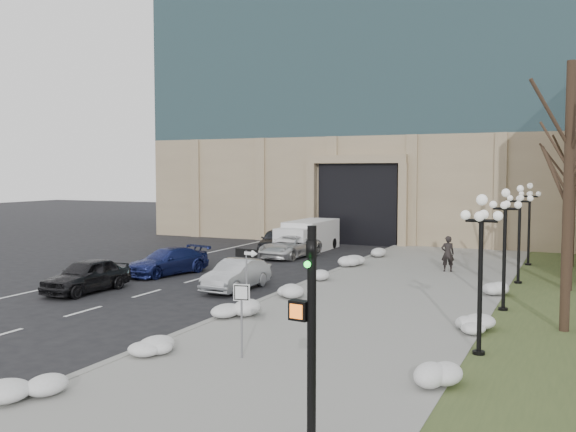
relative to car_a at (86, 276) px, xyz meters
The scene contains 32 objects.
ground 12.99m from the car_a, 44.99° to the right, with size 160.00×160.00×0.00m, color black.
sidewalk 13.58m from the car_a, 20.88° to the left, with size 9.00×40.00×0.12m, color gray.
curb 9.52m from the car_a, 30.60° to the left, with size 0.30×40.00×0.14m, color gray.
grass_strip 19.78m from the car_a, 14.15° to the left, with size 4.00×40.00×0.10m, color #3C4B25.
office_tower 39.38m from the car_a, 78.24° to the left, with size 40.00×24.70×36.00m.
car_a is the anchor object (origin of this frame).
car_b 6.70m from the car_a, 28.81° to the left, with size 1.47×4.22×1.39m, color #AEB2B6.
car_c 5.64m from the car_a, 85.73° to the left, with size 1.95×4.79×1.39m, color navy.
car_d 14.73m from the car_a, 76.07° to the left, with size 2.27×4.92×1.37m, color silver.
car_e 16.97m from the car_a, 85.58° to the left, with size 1.78×4.42×1.51m, color #2C2C31.
pedestrian 18.22m from the car_a, 40.94° to the left, with size 0.69×0.46×1.90m, color black.
box_truck 18.14m from the car_a, 79.53° to the left, with size 2.31×6.45×2.04m.
one_way_sign 9.45m from the car_a, 10.54° to the right, with size 0.97×0.27×2.60m.
keep_sign 13.11m from the car_a, 29.35° to the right, with size 0.48×0.14×2.24m.
traffic_signal 18.99m from the car_a, 35.59° to the right, with size 0.75×1.00×4.39m.
snow_clump_a 14.12m from the car_a, 53.29° to the right, with size 1.10×1.60×0.36m, color silver.
snow_clump_b 11.30m from the car_a, 38.55° to the right, with size 1.10×1.60×0.36m, color silver.
snow_clump_c 8.93m from the car_a, 13.21° to the right, with size 1.10×1.60×0.36m, color silver.
snow_clump_d 9.18m from the car_a, 14.86° to the left, with size 1.10×1.60×0.36m, color silver.
snow_clump_e 11.02m from the car_a, 38.69° to the left, with size 1.10×1.60×0.36m, color silver.
snow_clump_f 14.61m from the car_a, 54.20° to the left, with size 1.10×1.60×0.36m, color silver.
snow_clump_g 18.08m from the car_a, 61.96° to the left, with size 1.10×1.60×0.36m, color silver.
snow_clump_h 18.12m from the car_a, 20.39° to the right, with size 1.10×1.60×0.36m, color silver.
snow_clump_i 16.84m from the car_a, ahead, with size 1.10×1.60×0.36m, color silver.
snow_clump_j 17.77m from the car_a, 19.33° to the left, with size 1.10×1.60×0.36m, color silver.
lamppost_a 17.91m from the car_a, 10.28° to the right, with size 1.18×1.18×4.76m.
lamppost_b 17.94m from the car_a, 10.80° to the left, with size 1.18×1.18×4.76m.
lamppost_c 20.18m from the car_a, 29.37° to the left, with size 1.18×1.18×4.76m.
lamppost_d 24.03m from the car_a, 43.07° to the left, with size 1.18×1.18×4.76m.
tree_near 20.33m from the car_a, ahead, with size 3.20×3.20×9.00m.
tree_mid 22.08m from the car_a, 24.18° to the left, with size 3.20×3.20×8.50m.
tree_far 26.45m from the car_a, 40.56° to the left, with size 3.20×3.20×9.50m.
Camera 1 is at (10.83, -12.97, 5.42)m, focal length 40.00 mm.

